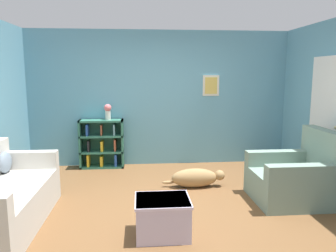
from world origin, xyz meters
name	(u,v)px	position (x,y,z in m)	size (l,w,h in m)	color
ground_plane	(171,208)	(0.00, 0.00, 0.00)	(14.00, 14.00, 0.00)	brown
wall_back	(160,98)	(0.00, 2.25, 1.30)	(5.60, 0.13, 2.60)	#609EB7
bookshelf	(102,144)	(-1.12, 2.06, 0.45)	(0.82, 0.29, 0.92)	#2D6B56
recliner_chair	(297,178)	(1.80, 0.11, 0.34)	(1.07, 0.95, 1.01)	gray
coffee_table	(163,216)	(-0.16, -0.73, 0.23)	(0.60, 0.52, 0.42)	#BCB2D1
dog	(196,178)	(0.48, 0.78, 0.15)	(1.00, 0.27, 0.30)	#9E7A4C
vase	(108,111)	(-0.99, 2.04, 1.09)	(0.14, 0.14, 0.30)	silver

